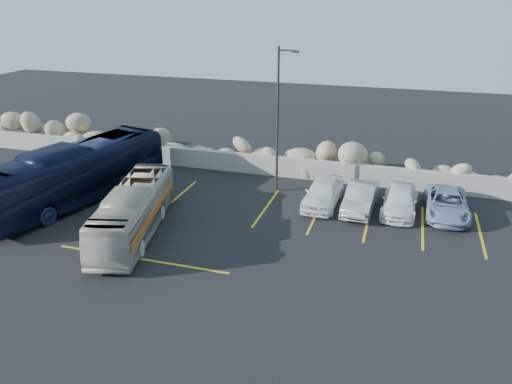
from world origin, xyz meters
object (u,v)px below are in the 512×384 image
(car_a, at_px, (323,192))
(car_c, at_px, (400,201))
(tour_coach, at_px, (76,173))
(car_b, at_px, (360,198))
(lamppost, at_px, (279,117))
(vintage_bus, at_px, (134,211))
(car_d, at_px, (447,204))

(car_a, bearing_deg, car_c, 6.95)
(car_a, bearing_deg, tour_coach, -163.17)
(car_a, xyz_separation_m, car_b, (1.96, -0.09, -0.04))
(tour_coach, bearing_deg, lamppost, 37.46)
(vintage_bus, xyz_separation_m, car_c, (11.79, 6.18, -0.54))
(car_a, bearing_deg, car_b, 0.10)
(car_a, bearing_deg, lamppost, 158.73)
(lamppost, bearing_deg, car_d, -4.37)
(lamppost, xyz_separation_m, car_d, (9.04, -0.69, -3.67))
(lamppost, height_order, car_b, lamppost)
(lamppost, relative_size, vintage_bus, 0.97)
(car_c, xyz_separation_m, car_d, (2.28, 0.27, 0.02))
(tour_coach, distance_m, car_c, 17.14)
(lamppost, bearing_deg, vintage_bus, -125.12)
(vintage_bus, height_order, tour_coach, tour_coach)
(car_c, distance_m, car_d, 2.30)
(vintage_bus, relative_size, car_d, 1.84)
(lamppost, distance_m, car_b, 6.16)
(car_b, distance_m, car_c, 2.00)
(car_d, bearing_deg, lamppost, 174.29)
(tour_coach, height_order, car_d, tour_coach)
(car_b, relative_size, car_c, 0.98)
(tour_coach, xyz_separation_m, car_b, (14.78, 3.15, -0.88))
(lamppost, height_order, car_d, lamppost)
(tour_coach, bearing_deg, car_b, 25.26)
(car_b, height_order, car_c, car_b)
(tour_coach, relative_size, car_b, 2.73)
(vintage_bus, relative_size, car_c, 1.97)
(vintage_bus, height_order, car_b, vintage_bus)
(car_c, bearing_deg, tour_coach, -165.85)
(vintage_bus, xyz_separation_m, car_a, (7.86, 5.89, -0.43))
(lamppost, distance_m, car_a, 4.73)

